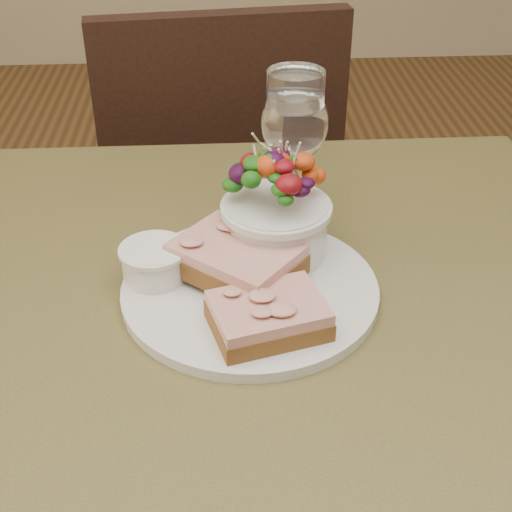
{
  "coord_description": "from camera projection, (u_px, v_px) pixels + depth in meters",
  "views": [
    {
      "loc": [
        -0.04,
        -0.57,
        1.2
      ],
      "look_at": [
        -0.01,
        0.01,
        0.81
      ],
      "focal_mm": 50.0,
      "sensor_mm": 36.0,
      "label": 1
    }
  ],
  "objects": [
    {
      "name": "dinner_plate",
      "position": [
        250.0,
        290.0,
        0.75
      ],
      "size": [
        0.27,
        0.27,
        0.01
      ],
      "primitive_type": "cylinder",
      "color": "silver",
      "rests_on": "cafe_table"
    },
    {
      "name": "chair_far",
      "position": [
        217.0,
        271.0,
        1.58
      ],
      "size": [
        0.47,
        0.47,
        0.9
      ],
      "rotation": [
        0.0,
        0.0,
        3.26
      ],
      "color": "black",
      "rests_on": "ground"
    },
    {
      "name": "wine_glass",
      "position": [
        294.0,
        128.0,
        0.8
      ],
      "size": [
        0.08,
        0.08,
        0.18
      ],
      "color": "white",
      "rests_on": "cafe_table"
    },
    {
      "name": "garnish",
      "position": [
        181.0,
        242.0,
        0.8
      ],
      "size": [
        0.05,
        0.04,
        0.02
      ],
      "color": "#15380A",
      "rests_on": "dinner_plate"
    },
    {
      "name": "sandwich_back",
      "position": [
        236.0,
        259.0,
        0.74
      ],
      "size": [
        0.15,
        0.15,
        0.03
      ],
      "rotation": [
        0.0,
        0.0,
        -0.7
      ],
      "color": "#442E12",
      "rests_on": "dinner_plate"
    },
    {
      "name": "sandwich_front",
      "position": [
        268.0,
        316.0,
        0.68
      ],
      "size": [
        0.12,
        0.1,
        0.03
      ],
      "rotation": [
        0.0,
        0.0,
        0.27
      ],
      "color": "#442E12",
      "rests_on": "dinner_plate"
    },
    {
      "name": "ramekin",
      "position": [
        154.0,
        261.0,
        0.75
      ],
      "size": [
        0.07,
        0.07,
        0.04
      ],
      "color": "silver",
      "rests_on": "dinner_plate"
    },
    {
      "name": "salad_bowl",
      "position": [
        276.0,
        205.0,
        0.76
      ],
      "size": [
        0.11,
        0.11,
        0.13
      ],
      "color": "silver",
      "rests_on": "dinner_plate"
    },
    {
      "name": "cafe_table",
      "position": [
        262.0,
        382.0,
        0.79
      ],
      "size": [
        0.8,
        0.8,
        0.75
      ],
      "color": "#473C1E",
      "rests_on": "ground"
    }
  ]
}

